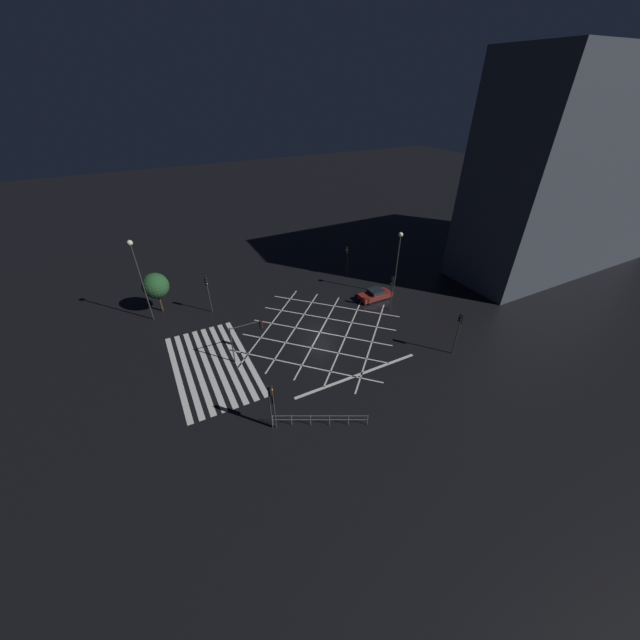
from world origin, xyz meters
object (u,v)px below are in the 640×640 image
Objects in this scene: street_lamp_east at (399,250)px; waiting_car at (375,295)px; traffic_light_median_south at (248,332)px; traffic_light_sw_main at (208,287)px; traffic_light_se_main at (273,403)px; traffic_light_median_north at (392,287)px; street_tree_near at (156,286)px; street_lamp_west at (136,264)px; traffic_light_nw_cross at (347,255)px; traffic_light_ne_cross at (459,326)px; traffic_light_se_cross at (270,398)px.

street_lamp_east is 5.90m from waiting_car.
traffic_light_sw_main is at bearing 98.69° from traffic_light_median_south.
traffic_light_se_main is 0.79× the size of traffic_light_sw_main.
traffic_light_median_north is 1.05× the size of waiting_car.
traffic_light_se_main is (8.96, -1.04, -0.34)m from traffic_light_median_south.
waiting_car is at bearing 12.23° from traffic_light_median_south.
traffic_light_se_main is 22.41m from street_tree_near.
street_lamp_west reaches higher than waiting_car.
traffic_light_nw_cross is at bearing 87.79° from street_lamp_west.
traffic_light_nw_cross is 7.84m from street_lamp_east.
traffic_light_median_north is at bearing 66.89° from street_lamp_west.
street_tree_near reaches higher than traffic_light_ne_cross.
traffic_light_sw_main is at bearing 59.52° from street_tree_near.
street_lamp_west is 3.90m from street_tree_near.
traffic_light_median_south is (10.38, -16.85, -0.24)m from traffic_light_nw_cross.
traffic_light_se_cross is (9.73, -18.15, 0.08)m from traffic_light_median_north.
traffic_light_se_cross is 24.38m from street_lamp_east.
waiting_car is (7.66, 24.62, -6.12)m from street_lamp_west.
traffic_light_median_north is at bearing 90.82° from waiting_car.
street_tree_near is (-11.94, -23.51, 0.23)m from traffic_light_median_north.
street_lamp_east is (6.22, 21.07, 2.62)m from traffic_light_sw_main.
street_lamp_east is (-12.50, 20.62, 3.29)m from traffic_light_se_main.
traffic_light_sw_main is (-18.69, -0.29, 0.12)m from traffic_light_se_cross.
traffic_light_median_south is at bearing 2.72° from traffic_light_median_north.
traffic_light_nw_cross is 26.35m from traffic_light_se_main.
traffic_light_nw_cross reaches higher than waiting_car.
traffic_light_median_south is 20.11m from street_lamp_east.
traffic_light_ne_cross reaches higher than traffic_light_sw_main.
street_lamp_east reaches higher than traffic_light_se_cross.
traffic_light_median_south reaches higher than traffic_light_se_main.
traffic_light_median_north is 0.97× the size of traffic_light_se_cross.
street_lamp_west reaches higher than street_tree_near.
traffic_light_ne_cross is 1.00× the size of traffic_light_sw_main.
traffic_light_se_main is (19.34, -17.89, -0.58)m from traffic_light_nw_cross.
traffic_light_sw_main reaches higher than traffic_light_se_cross.
traffic_light_sw_main is at bearing -106.46° from street_lamp_east.
street_lamp_east is 0.87× the size of street_lamp_west.
traffic_light_se_cross reaches higher than waiting_car.
street_lamp_east is at bearing 177.37° from waiting_car.
traffic_light_median_south is at bearing 34.22° from street_lamp_west.
traffic_light_se_cross is 0.96× the size of traffic_light_sw_main.
street_lamp_east reaches higher than traffic_light_ne_cross.
traffic_light_median_north is 27.06m from street_lamp_west.
traffic_light_median_south is 1.09× the size of traffic_light_se_main.
traffic_light_se_cross is at bearing 17.81° from street_lamp_west.
street_tree_near is at bearing -109.40° from street_lamp_east.
traffic_light_median_north is 0.46× the size of street_lamp_west.
traffic_light_se_main is at bearing 18.18° from street_lamp_west.
street_lamp_west is at bearing -38.99° from street_tree_near.
traffic_light_nw_cross is at bearing -87.92° from traffic_light_ne_cross.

